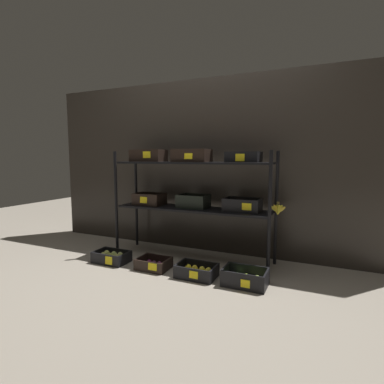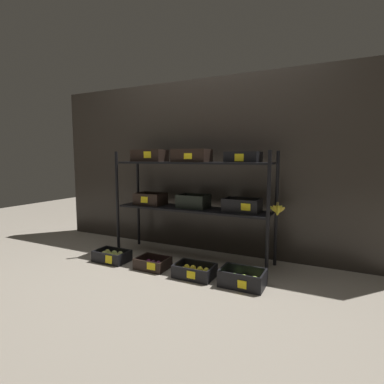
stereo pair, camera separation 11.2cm
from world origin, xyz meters
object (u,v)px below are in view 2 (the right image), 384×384
at_px(crate_ground_pear, 112,256).
at_px(crate_ground_apple_green, 243,280).
at_px(crate_ground_lemon, 195,272).
at_px(display_rack, 193,185).
at_px(crate_ground_plum, 153,264).

height_order(crate_ground_pear, crate_ground_apple_green, crate_ground_apple_green).
bearing_deg(crate_ground_lemon, crate_ground_apple_green, 1.00).
height_order(crate_ground_lemon, crate_ground_apple_green, crate_ground_apple_green).
height_order(display_rack, crate_ground_pear, display_rack).
relative_size(display_rack, crate_ground_plum, 5.88).
bearing_deg(crate_ground_plum, crate_ground_apple_green, -0.55).
bearing_deg(crate_ground_plum, crate_ground_lemon, -2.03).
height_order(crate_ground_plum, crate_ground_lemon, crate_ground_lemon).
bearing_deg(crate_ground_apple_green, display_rack, 147.11).
bearing_deg(display_rack, crate_ground_pear, -147.78).
bearing_deg(crate_ground_pear, crate_ground_apple_green, 0.40).
height_order(crate_ground_pear, crate_ground_lemon, crate_ground_lemon).
bearing_deg(crate_ground_apple_green, crate_ground_lemon, -179.00).
xyz_separation_m(crate_ground_lemon, crate_ground_apple_green, (0.44, 0.01, 0.00)).
bearing_deg(crate_ground_lemon, crate_ground_pear, -179.88).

